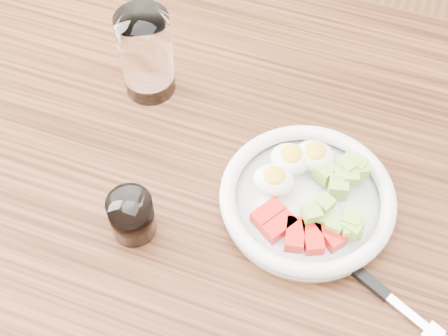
{
  "coord_description": "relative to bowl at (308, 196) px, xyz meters",
  "views": [
    {
      "loc": [
        0.16,
        -0.44,
        1.52
      ],
      "look_at": [
        -0.01,
        0.01,
        0.8
      ],
      "focal_mm": 50.0,
      "sensor_mm": 36.0,
      "label": 1
    }
  ],
  "objects": [
    {
      "name": "bowl",
      "position": [
        0.0,
        0.0,
        0.0
      ],
      "size": [
        0.24,
        0.24,
        0.05
      ],
      "color": "white",
      "rests_on": "dining_table"
    },
    {
      "name": "coffee_glass",
      "position": [
        -0.21,
        -0.12,
        0.01
      ],
      "size": [
        0.06,
        0.06,
        0.07
      ],
      "color": "white",
      "rests_on": "dining_table"
    },
    {
      "name": "dining_table",
      "position": [
        -0.11,
        -0.01,
        -0.12
      ],
      "size": [
        1.5,
        0.9,
        0.77
      ],
      "color": "brown",
      "rests_on": "ground"
    },
    {
      "name": "fork",
      "position": [
        0.11,
        -0.09,
        -0.02
      ],
      "size": [
        0.21,
        0.11,
        0.01
      ],
      "color": "black",
      "rests_on": "dining_table"
    },
    {
      "name": "water_glass",
      "position": [
        -0.29,
        0.12,
        0.05
      ],
      "size": [
        0.08,
        0.08,
        0.14
      ],
      "primitive_type": "cylinder",
      "color": "white",
      "rests_on": "dining_table"
    }
  ]
}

